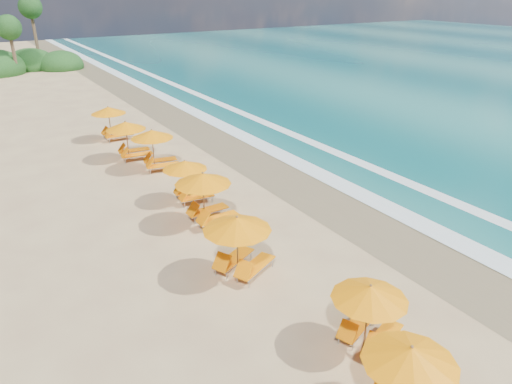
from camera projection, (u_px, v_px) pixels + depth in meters
The scene contains 11 objects.
ground at pixel (256, 218), 20.12m from camera, with size 160.00×160.00×0.00m, color tan.
wet_sand at pixel (329, 197), 22.05m from camera, with size 4.00×160.00×0.01m, color olive.
surf_foam at pixel (371, 185), 23.34m from camera, with size 4.00×160.00×0.01m.
station_1 at pixel (410, 375), 10.44m from camera, with size 2.70×2.64×2.14m.
station_2 at pixel (370, 310), 12.58m from camera, with size 2.66×2.62×2.07m.
station_3 at pixel (240, 241), 15.68m from camera, with size 3.05×3.04×2.32m.
station_4 at pixel (207, 195), 19.14m from camera, with size 2.56×2.38×2.33m.
station_5 at pixel (189, 178), 21.23m from camera, with size 2.32×2.18×2.03m.
station_6 at pixel (156, 147), 24.90m from camera, with size 2.74×2.62×2.27m.
station_7 at pixel (130, 138), 26.43m from camera, with size 2.60×2.46×2.25m.
station_8 at pixel (112, 121), 29.82m from camera, with size 2.35×2.16×2.20m.
Camera 1 is at (-9.48, -15.27, 9.11)m, focal length 33.10 mm.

